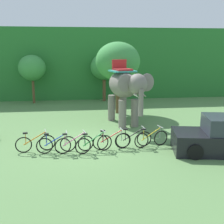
{
  "coord_description": "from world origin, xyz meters",
  "views": [
    {
      "loc": [
        -0.27,
        -12.51,
        4.38
      ],
      "look_at": [
        1.42,
        1.0,
        1.3
      ],
      "focal_mm": 44.65,
      "sensor_mm": 36.0,
      "label": 1
    }
  ],
  "objects": [
    {
      "name": "tree_right",
      "position": [
        2.48,
        6.34,
        3.57
      ],
      "size": [
        3.0,
        3.0,
        4.87
      ],
      "color": "brown",
      "rests_on": "ground"
    },
    {
      "name": "ground_plane",
      "position": [
        0.0,
        0.0,
        0.0
      ],
      "size": [
        80.0,
        80.0,
        0.0
      ],
      "primitive_type": "plane",
      "color": "#567F47"
    },
    {
      "name": "tree_far_right",
      "position": [
        -3.88,
        10.85,
        2.88
      ],
      "size": [
        2.18,
        2.18,
        3.94
      ],
      "color": "brown",
      "rests_on": "ground"
    },
    {
      "name": "bike_yellow",
      "position": [
        3.02,
        -0.68,
        0.39
      ],
      "size": [
        1.67,
        0.6,
        0.92
      ],
      "color": "black",
      "rests_on": "ground"
    },
    {
      "name": "bike_red",
      "position": [
        1.17,
        -0.79,
        0.39
      ],
      "size": [
        1.71,
        0.52,
        0.92
      ],
      "color": "black",
      "rests_on": "ground"
    },
    {
      "name": "bike_orange",
      "position": [
        -2.16,
        -0.67,
        0.39
      ],
      "size": [
        1.69,
        0.52,
        0.92
      ],
      "color": "black",
      "rests_on": "ground"
    },
    {
      "name": "bike_pink",
      "position": [
        -0.47,
        -1.0,
        0.39
      ],
      "size": [
        1.68,
        0.57,
        0.92
      ],
      "color": "black",
      "rests_on": "ground"
    },
    {
      "name": "bike_black",
      "position": [
        2.21,
        -0.64,
        0.39
      ],
      "size": [
        1.71,
        0.52,
        0.92
      ],
      "color": "black",
      "rests_on": "ground"
    },
    {
      "name": "bike_blue",
      "position": [
        -1.24,
        -0.93,
        0.39
      ],
      "size": [
        1.7,
        0.52,
        0.92
      ],
      "color": "black",
      "rests_on": "ground"
    },
    {
      "name": "elephant",
      "position": [
        2.46,
        3.26,
        2.2
      ],
      "size": [
        2.45,
        4.25,
        3.78
      ],
      "color": "slate",
      "rests_on": "ground"
    },
    {
      "name": "foliage_hedge",
      "position": [
        0.0,
        14.89,
        3.1
      ],
      "size": [
        36.0,
        6.0,
        6.19
      ],
      "primitive_type": "cube",
      "color": "#28702D",
      "rests_on": "ground"
    },
    {
      "name": "bike_green",
      "position": [
        0.37,
        -1.07,
        0.39
      ],
      "size": [
        1.64,
        0.69,
        0.92
      ],
      "color": "black",
      "rests_on": "ground"
    },
    {
      "name": "tree_center_left",
      "position": [
        2.0,
        11.09,
        2.89
      ],
      "size": [
        2.29,
        2.29,
        4.01
      ],
      "color": "brown",
      "rests_on": "ground"
    }
  ]
}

